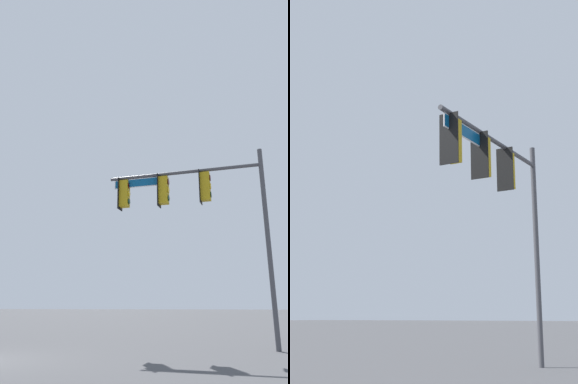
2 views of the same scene
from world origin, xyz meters
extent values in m
cylinder|color=#47474C|center=(-8.06, -5.33, 3.51)|extent=(0.17, 0.17, 7.02)
cylinder|color=#47474C|center=(-5.09, -5.26, 6.42)|extent=(5.95, 0.26, 0.13)
cube|color=black|center=(-5.79, -5.28, 5.75)|extent=(0.04, 0.52, 1.30)
cube|color=#B79314|center=(-5.98, -5.28, 5.75)|extent=(0.37, 0.33, 1.10)
cylinder|color=#B79314|center=(-5.98, -5.28, 6.36)|extent=(0.04, 0.04, 0.12)
cylinder|color=#340503|center=(-6.18, -5.29, 6.08)|extent=(0.03, 0.22, 0.22)
cylinder|color=yellow|center=(-6.18, -5.29, 5.75)|extent=(0.03, 0.22, 0.22)
cylinder|color=black|center=(-6.18, -5.29, 5.42)|extent=(0.03, 0.22, 0.22)
cube|color=black|center=(-4.16, -5.24, 5.75)|extent=(0.04, 0.52, 1.30)
cube|color=#B79314|center=(-4.35, -5.25, 5.75)|extent=(0.37, 0.33, 1.10)
cylinder|color=#B79314|center=(-4.35, -5.25, 6.36)|extent=(0.04, 0.04, 0.12)
cylinder|color=#340503|center=(-4.55, -5.25, 6.08)|extent=(0.03, 0.22, 0.22)
cylinder|color=yellow|center=(-4.55, -5.25, 5.75)|extent=(0.03, 0.22, 0.22)
cylinder|color=black|center=(-4.55, -5.25, 5.42)|extent=(0.03, 0.22, 0.22)
cube|color=black|center=(-2.52, -5.21, 5.75)|extent=(0.04, 0.52, 1.30)
cube|color=#B79314|center=(-2.71, -5.21, 5.75)|extent=(0.37, 0.33, 1.10)
cylinder|color=#B79314|center=(-2.71, -5.21, 6.36)|extent=(0.04, 0.04, 0.12)
cylinder|color=#340503|center=(-2.91, -5.22, 6.08)|extent=(0.03, 0.22, 0.22)
cylinder|color=yellow|center=(-2.91, -5.22, 5.75)|extent=(0.03, 0.22, 0.22)
cylinder|color=black|center=(-2.91, -5.22, 5.42)|extent=(0.03, 0.22, 0.22)
cube|color=#0A4C7F|center=(-3.41, -5.23, 6.16)|extent=(2.20, 0.09, 0.30)
cube|color=white|center=(-3.41, -5.23, 6.16)|extent=(2.26, 0.07, 0.36)
camera|label=1|loc=(-8.02, 8.31, 1.37)|focal=35.00mm
camera|label=2|loc=(8.03, 1.23, 1.50)|focal=50.00mm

